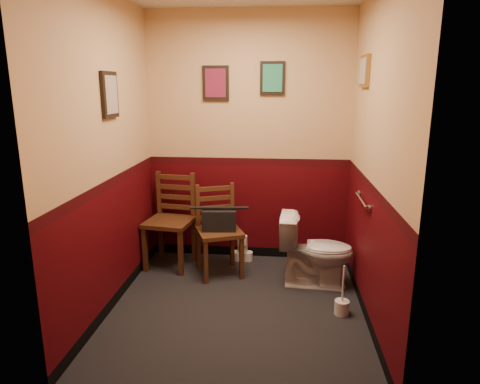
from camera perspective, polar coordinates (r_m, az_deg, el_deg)
name	(u,v)px	position (r m, az deg, el deg)	size (l,w,h in m)	color
floor	(237,307)	(3.96, -0.36, -15.10)	(2.20, 2.40, 0.00)	black
wall_back	(248,140)	(4.69, 1.14, 6.96)	(2.20, 2.70, 0.00)	#3F050A
wall_front	(214,194)	(2.34, -3.46, -0.23)	(2.20, 2.70, 0.00)	#3F050A
wall_left	(107,156)	(3.78, -17.28, 4.63)	(2.40, 2.70, 0.00)	#3F050A
wall_right	(375,160)	(3.56, 17.53, 4.08)	(2.40, 2.70, 0.00)	#3F050A
grab_bar	(362,200)	(3.88, 15.92, -1.09)	(0.05, 0.56, 0.06)	silver
framed_print_back_a	(216,83)	(4.67, -3.27, 14.30)	(0.28, 0.04, 0.36)	black
framed_print_back_b	(273,78)	(4.62, 4.36, 14.91)	(0.26, 0.04, 0.34)	black
framed_print_left	(110,95)	(3.82, -16.96, 12.30)	(0.04, 0.30, 0.38)	black
framed_print_right	(364,71)	(4.10, 16.26, 15.23)	(0.04, 0.34, 0.28)	olive
toilet	(316,251)	(4.28, 10.10, -7.77)	(0.40, 0.72, 0.70)	white
toilet_brush	(342,306)	(3.92, 13.42, -14.61)	(0.13, 0.13, 0.45)	silver
chair_left	(171,221)	(4.69, -9.18, -3.78)	(0.53, 0.53, 1.01)	#542F19
chair_right	(218,230)	(4.46, -2.90, -5.13)	(0.56, 0.56, 0.93)	#542F19
handbag	(219,220)	(4.38, -2.79, -3.71)	(0.36, 0.20, 0.25)	black
tp_stack	(243,250)	(4.86, 0.34, -7.74)	(0.23, 0.14, 0.30)	silver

